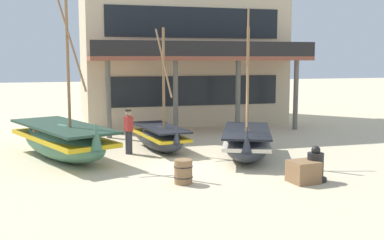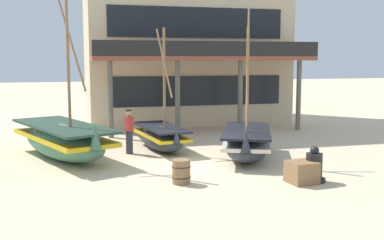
{
  "view_description": "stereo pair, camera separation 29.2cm",
  "coord_description": "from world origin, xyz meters",
  "px_view_note": "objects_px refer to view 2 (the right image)",
  "views": [
    {
      "loc": [
        -4.55,
        -15.04,
        3.57
      ],
      "look_at": [
        0.0,
        1.0,
        1.4
      ],
      "focal_mm": 44.29,
      "sensor_mm": 36.0,
      "label": 1
    },
    {
      "loc": [
        -4.27,
        -15.12,
        3.57
      ],
      "look_at": [
        0.0,
        1.0,
        1.4
      ],
      "focal_mm": 44.29,
      "sensor_mm": 36.0,
      "label": 2
    }
  ],
  "objects_px": {
    "fishing_boat_centre_large": "(63,140)",
    "fisherman_by_hull": "(129,132)",
    "capstan_winch": "(314,167)",
    "wooden_barrel": "(181,172)",
    "fishing_boat_far_right": "(161,136)",
    "harbor_building_main": "(182,27)",
    "fishing_boat_near_left": "(247,142)",
    "cargo_crate": "(302,172)"
  },
  "relations": [
    {
      "from": "fisherman_by_hull",
      "to": "fishing_boat_far_right",
      "type": "bearing_deg",
      "value": 17.51
    },
    {
      "from": "capstan_winch",
      "to": "wooden_barrel",
      "type": "relative_size",
      "value": 1.5
    },
    {
      "from": "fishing_boat_near_left",
      "to": "harbor_building_main",
      "type": "distance_m",
      "value": 12.29
    },
    {
      "from": "fishing_boat_far_right",
      "to": "fisherman_by_hull",
      "type": "relative_size",
      "value": 2.8
    },
    {
      "from": "fishing_boat_centre_large",
      "to": "capstan_winch",
      "type": "relative_size",
      "value": 6.64
    },
    {
      "from": "fishing_boat_centre_large",
      "to": "wooden_barrel",
      "type": "distance_m",
      "value": 5.54
    },
    {
      "from": "fisherman_by_hull",
      "to": "cargo_crate",
      "type": "bearing_deg",
      "value": -52.37
    },
    {
      "from": "fisherman_by_hull",
      "to": "wooden_barrel",
      "type": "distance_m",
      "value": 4.79
    },
    {
      "from": "fishing_boat_centre_large",
      "to": "wooden_barrel",
      "type": "height_order",
      "value": "fishing_boat_centre_large"
    },
    {
      "from": "capstan_winch",
      "to": "harbor_building_main",
      "type": "relative_size",
      "value": 0.09
    },
    {
      "from": "fishing_boat_near_left",
      "to": "fishing_boat_far_right",
      "type": "relative_size",
      "value": 1.13
    },
    {
      "from": "fishing_boat_far_right",
      "to": "wooden_barrel",
      "type": "xyz_separation_m",
      "value": [
        -0.41,
        -5.1,
        -0.19
      ]
    },
    {
      "from": "cargo_crate",
      "to": "harbor_building_main",
      "type": "xyz_separation_m",
      "value": [
        0.08,
        14.87,
        5.04
      ]
    },
    {
      "from": "fishing_boat_centre_large",
      "to": "fisherman_by_hull",
      "type": "relative_size",
      "value": 4.13
    },
    {
      "from": "fisherman_by_hull",
      "to": "fishing_boat_centre_large",
      "type": "bearing_deg",
      "value": -174.57
    },
    {
      "from": "fishing_boat_near_left",
      "to": "fishing_boat_centre_large",
      "type": "xyz_separation_m",
      "value": [
        -6.35,
        1.74,
        0.1
      ]
    },
    {
      "from": "cargo_crate",
      "to": "fishing_boat_centre_large",
      "type": "bearing_deg",
      "value": 141.48
    },
    {
      "from": "fishing_boat_far_right",
      "to": "fisherman_by_hull",
      "type": "distance_m",
      "value": 1.39
    },
    {
      "from": "wooden_barrel",
      "to": "fishing_boat_near_left",
      "type": "bearing_deg",
      "value": 41.51
    },
    {
      "from": "fishing_boat_near_left",
      "to": "cargo_crate",
      "type": "relative_size",
      "value": 7.03
    },
    {
      "from": "harbor_building_main",
      "to": "fishing_boat_near_left",
      "type": "bearing_deg",
      "value": -91.94
    },
    {
      "from": "fishing_boat_far_right",
      "to": "wooden_barrel",
      "type": "relative_size",
      "value": 6.74
    },
    {
      "from": "fishing_boat_near_left",
      "to": "capstan_winch",
      "type": "bearing_deg",
      "value": -78.03
    },
    {
      "from": "fishing_boat_near_left",
      "to": "capstan_winch",
      "type": "relative_size",
      "value": 5.1
    },
    {
      "from": "fishing_boat_near_left",
      "to": "wooden_barrel",
      "type": "relative_size",
      "value": 7.64
    },
    {
      "from": "wooden_barrel",
      "to": "harbor_building_main",
      "type": "relative_size",
      "value": 0.06
    },
    {
      "from": "fishing_boat_near_left",
      "to": "wooden_barrel",
      "type": "bearing_deg",
      "value": -138.49
    },
    {
      "from": "fisherman_by_hull",
      "to": "wooden_barrel",
      "type": "relative_size",
      "value": 2.41
    },
    {
      "from": "fisherman_by_hull",
      "to": "cargo_crate",
      "type": "distance_m",
      "value": 6.99
    },
    {
      "from": "fishing_boat_near_left",
      "to": "harbor_building_main",
      "type": "relative_size",
      "value": 0.47
    },
    {
      "from": "fishing_boat_near_left",
      "to": "fishing_boat_centre_large",
      "type": "relative_size",
      "value": 0.77
    },
    {
      "from": "fishing_boat_centre_large",
      "to": "cargo_crate",
      "type": "relative_size",
      "value": 9.15
    },
    {
      "from": "fisherman_by_hull",
      "to": "harbor_building_main",
      "type": "xyz_separation_m",
      "value": [
        4.33,
        9.35,
        4.53
      ]
    },
    {
      "from": "fishing_boat_far_right",
      "to": "fisherman_by_hull",
      "type": "xyz_separation_m",
      "value": [
        -1.3,
        -0.41,
        0.3
      ]
    },
    {
      "from": "fishing_boat_near_left",
      "to": "fisherman_by_hull",
      "type": "relative_size",
      "value": 3.17
    },
    {
      "from": "wooden_barrel",
      "to": "cargo_crate",
      "type": "height_order",
      "value": "wooden_barrel"
    },
    {
      "from": "fishing_boat_centre_large",
      "to": "wooden_barrel",
      "type": "xyz_separation_m",
      "value": [
        3.28,
        -4.46,
        -0.34
      ]
    },
    {
      "from": "fishing_boat_centre_large",
      "to": "capstan_winch",
      "type": "xyz_separation_m",
      "value": [
        7.08,
        -5.22,
        -0.27
      ]
    },
    {
      "from": "fisherman_by_hull",
      "to": "cargo_crate",
      "type": "height_order",
      "value": "fisherman_by_hull"
    },
    {
      "from": "fishing_boat_centre_large",
      "to": "cargo_crate",
      "type": "bearing_deg",
      "value": -38.52
    },
    {
      "from": "fishing_boat_centre_large",
      "to": "harbor_building_main",
      "type": "height_order",
      "value": "harbor_building_main"
    },
    {
      "from": "fisherman_by_hull",
      "to": "wooden_barrel",
      "type": "xyz_separation_m",
      "value": [
        0.88,
        -4.69,
        -0.48
      ]
    }
  ]
}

